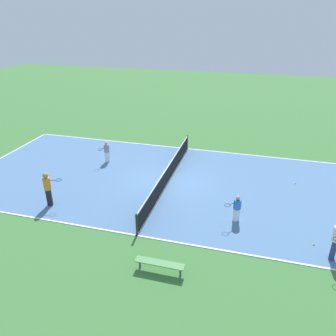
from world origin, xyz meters
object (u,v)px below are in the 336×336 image
Objects in this scene: player_baseline_gray at (107,151)px; bench at (160,264)px; tennis_ball_left_sideline at (295,183)px; player_near_blue at (237,207)px; tennis_ball_far_baseline at (314,244)px; player_center_orange at (48,187)px; tennis_net at (168,173)px.

bench is at bearing 51.46° from player_baseline_gray.
player_baseline_gray is 20.87× the size of tennis_ball_left_sideline.
player_near_blue reaches higher than tennis_ball_far_baseline.
player_center_orange reaches higher than player_baseline_gray.
tennis_ball_left_sideline is at bearing 57.96° from bench.
player_baseline_gray reaches higher than tennis_net.
player_baseline_gray is at bearing -72.46° from player_near_blue.
tennis_ball_far_baseline is (3.98, 7.57, -0.50)m from tennis_net.
bench is 7.53m from player_center_orange.
player_baseline_gray is at bearing -114.72° from tennis_ball_far_baseline.
player_center_orange is 13.72m from tennis_ball_left_sideline.
tennis_net is 7.44m from tennis_ball_left_sideline.
tennis_net is at bearing -80.46° from player_near_blue.
tennis_net is 8.57m from tennis_ball_far_baseline.
tennis_ball_left_sideline is at bearing 103.04° from tennis_net.
tennis_ball_left_sideline is 1.00× the size of tennis_ball_far_baseline.
player_baseline_gray is at bearing 125.36° from bench.
player_near_blue is 9.98m from player_baseline_gray.
tennis_ball_far_baseline is (5.65, 0.34, 0.00)m from tennis_ball_left_sideline.
tennis_ball_left_sideline and tennis_ball_far_baseline have the same top height.
tennis_net is 7.79× the size of player_near_blue.
player_near_blue is 9.42m from player_center_orange.
tennis_net is 6.63m from player_center_orange.
player_near_blue is at bearing -17.72° from player_center_orange.
tennis_ball_left_sideline is (-1.67, 7.23, -0.50)m from tennis_net.
tennis_net is at bearing 102.91° from bench.
tennis_ball_far_baseline is at bearing 3.47° from tennis_ball_left_sideline.
bench is 1.41× the size of player_near_blue.
player_baseline_gray is 13.47m from tennis_ball_far_baseline.
player_near_blue is 20.01× the size of tennis_ball_far_baseline.
bench reaches higher than tennis_ball_far_baseline.
tennis_ball_left_sideline is 5.66m from tennis_ball_far_baseline.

